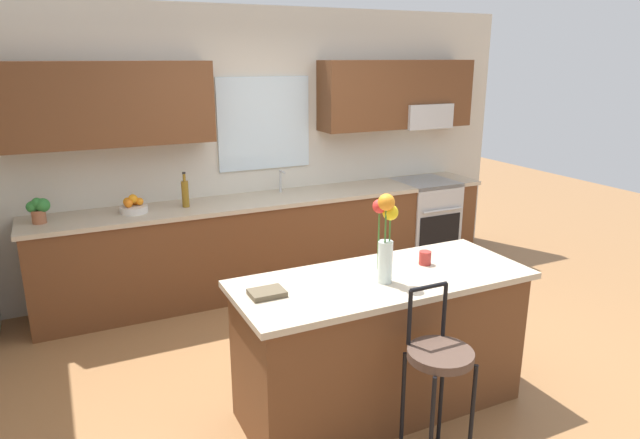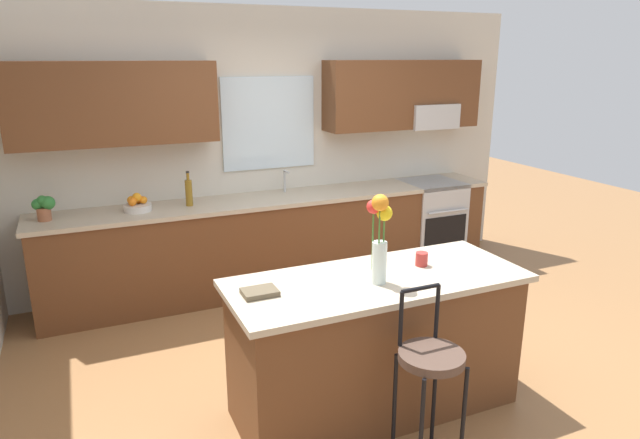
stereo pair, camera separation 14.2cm
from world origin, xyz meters
The scene contains 13 objects.
ground_plane centered at (0.00, 0.00, 0.00)m, with size 14.00×14.00×0.00m, color olive.
back_wall_assembly centered at (0.03, 1.98, 1.51)m, with size 5.60×0.50×2.70m.
counter_run centered at (0.00, 1.70, 0.47)m, with size 4.56×0.64×0.92m.
sink_faucet centered at (0.11, 1.84, 1.06)m, with size 0.02×0.13×0.23m.
oven_range centered at (1.75, 1.68, 0.46)m, with size 0.60×0.64×0.92m.
kitchen_island centered at (-0.16, -0.52, 0.46)m, with size 1.88×0.76×0.92m.
bar_stool_near centered at (-0.16, -1.11, 0.64)m, with size 0.36×0.36×1.04m.
flower_vase centered at (-0.20, -0.60, 1.23)m, with size 0.14×0.14×0.56m.
mug_ceramic centered at (0.20, -0.45, 0.97)m, with size 0.08×0.08×0.09m, color #A52D28.
cookbook centered at (-0.91, -0.48, 0.94)m, with size 0.20×0.15×0.03m, color brown.
fruit_bowl_oranges centered at (-1.34, 1.70, 0.98)m, with size 0.24×0.24×0.16m.
bottle_olive_oil centered at (-0.88, 1.70, 1.05)m, with size 0.06×0.06×0.32m.
potted_plant_small centered at (-2.08, 1.70, 1.04)m, with size 0.18×0.12×0.21m.
Camera 2 is at (-1.79, -3.34, 2.24)m, focal length 31.55 mm.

